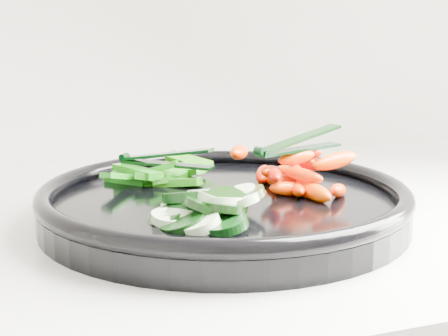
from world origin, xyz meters
name	(u,v)px	position (x,y,z in m)	size (l,w,h in m)	color
veggie_tray	(224,201)	(-0.70, 1.66, 0.95)	(0.39, 0.39, 0.04)	black
cucumber_pile	(201,208)	(-0.74, 1.60, 0.96)	(0.12, 0.12, 0.04)	black
carrot_pile	(294,173)	(-0.62, 1.66, 0.97)	(0.13, 0.15, 0.05)	#ED1400
pepper_pile	(159,175)	(-0.75, 1.74, 0.96)	(0.14, 0.11, 0.04)	#1B6509
tong_carrot	(297,144)	(-0.62, 1.66, 1.00)	(0.11, 0.05, 0.02)	black
tong_pepper	(164,159)	(-0.74, 1.74, 0.98)	(0.09, 0.09, 0.02)	black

